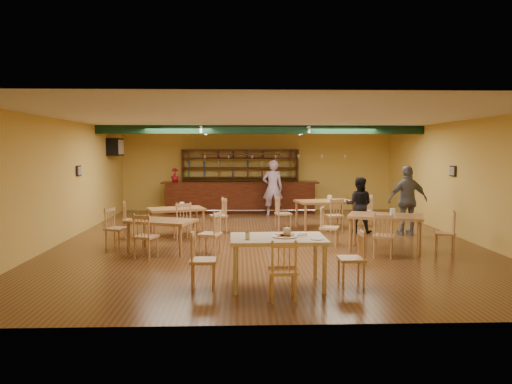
{
  "coord_description": "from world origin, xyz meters",
  "views": [
    {
      "loc": [
        -0.66,
        -12.04,
        2.26
      ],
      "look_at": [
        -0.23,
        0.6,
        1.15
      ],
      "focal_mm": 33.83,
      "sensor_mm": 36.0,
      "label": 1
    }
  ],
  "objects_px": {
    "bar_counter": "(240,197)",
    "dining_table_d": "(385,233)",
    "dining_table_a": "(176,221)",
    "dining_table_b": "(324,214)",
    "patron_right_a": "(359,205)",
    "near_table": "(278,262)",
    "patron_bar": "(273,188)",
    "dining_table_c": "(162,236)"
  },
  "relations": [
    {
      "from": "bar_counter",
      "to": "dining_table_d",
      "type": "height_order",
      "value": "bar_counter"
    },
    {
      "from": "dining_table_d",
      "to": "dining_table_a",
      "type": "bearing_deg",
      "value": 175.97
    },
    {
      "from": "dining_table_b",
      "to": "patron_right_a",
      "type": "xyz_separation_m",
      "value": [
        0.8,
        -0.8,
        0.36
      ]
    },
    {
      "from": "dining_table_a",
      "to": "patron_right_a",
      "type": "xyz_separation_m",
      "value": [
        4.94,
        0.2,
        0.4
      ]
    },
    {
      "from": "dining_table_b",
      "to": "near_table",
      "type": "relative_size",
      "value": 1.03
    },
    {
      "from": "bar_counter",
      "to": "patron_bar",
      "type": "distance_m",
      "value": 1.43
    },
    {
      "from": "patron_bar",
      "to": "dining_table_b",
      "type": "bearing_deg",
      "value": 113.67
    },
    {
      "from": "bar_counter",
      "to": "patron_right_a",
      "type": "distance_m",
      "value": 5.32
    },
    {
      "from": "dining_table_d",
      "to": "patron_right_a",
      "type": "xyz_separation_m",
      "value": [
        -0.01,
        2.38,
        0.36
      ]
    },
    {
      "from": "dining_table_b",
      "to": "dining_table_d",
      "type": "relative_size",
      "value": 0.99
    },
    {
      "from": "near_table",
      "to": "dining_table_a",
      "type": "bearing_deg",
      "value": 113.77
    },
    {
      "from": "dining_table_d",
      "to": "near_table",
      "type": "relative_size",
      "value": 1.04
    },
    {
      "from": "dining_table_a",
      "to": "dining_table_c",
      "type": "bearing_deg",
      "value": -110.9
    },
    {
      "from": "dining_table_b",
      "to": "dining_table_d",
      "type": "distance_m",
      "value": 3.28
    },
    {
      "from": "bar_counter",
      "to": "dining_table_a",
      "type": "bearing_deg",
      "value": -111.16
    },
    {
      "from": "dining_table_c",
      "to": "patron_bar",
      "type": "distance_m",
      "value": 6.42
    },
    {
      "from": "bar_counter",
      "to": "near_table",
      "type": "distance_m",
      "value": 9.42
    },
    {
      "from": "dining_table_a",
      "to": "patron_bar",
      "type": "relative_size",
      "value": 0.75
    },
    {
      "from": "bar_counter",
      "to": "patron_right_a",
      "type": "xyz_separation_m",
      "value": [
        3.23,
        -4.21,
        0.2
      ]
    },
    {
      "from": "bar_counter",
      "to": "dining_table_b",
      "type": "relative_size",
      "value": 3.48
    },
    {
      "from": "dining_table_b",
      "to": "patron_bar",
      "type": "relative_size",
      "value": 0.83
    },
    {
      "from": "bar_counter",
      "to": "dining_table_a",
      "type": "xyz_separation_m",
      "value": [
        -1.71,
        -4.41,
        -0.21
      ]
    },
    {
      "from": "bar_counter",
      "to": "dining_table_d",
      "type": "relative_size",
      "value": 3.45
    },
    {
      "from": "near_table",
      "to": "dining_table_d",
      "type": "bearing_deg",
      "value": 45.61
    },
    {
      "from": "dining_table_d",
      "to": "bar_counter",
      "type": "bearing_deg",
      "value": 135.9
    },
    {
      "from": "patron_bar",
      "to": "patron_right_a",
      "type": "height_order",
      "value": "patron_bar"
    },
    {
      "from": "dining_table_d",
      "to": "patron_right_a",
      "type": "relative_size",
      "value": 1.06
    },
    {
      "from": "dining_table_a",
      "to": "dining_table_b",
      "type": "relative_size",
      "value": 0.9
    },
    {
      "from": "dining_table_d",
      "to": "near_table",
      "type": "height_order",
      "value": "near_table"
    },
    {
      "from": "dining_table_a",
      "to": "patron_bar",
      "type": "bearing_deg",
      "value": 32.33
    },
    {
      "from": "near_table",
      "to": "patron_bar",
      "type": "distance_m",
      "value": 8.6
    },
    {
      "from": "dining_table_d",
      "to": "patron_bar",
      "type": "xyz_separation_m",
      "value": [
        -2.14,
        5.77,
        0.56
      ]
    },
    {
      "from": "dining_table_d",
      "to": "near_table",
      "type": "bearing_deg",
      "value": -113.59
    },
    {
      "from": "dining_table_d",
      "to": "patron_bar",
      "type": "relative_size",
      "value": 0.84
    },
    {
      "from": "bar_counter",
      "to": "dining_table_c",
      "type": "xyz_separation_m",
      "value": [
        -1.76,
        -6.55,
        -0.21
      ]
    },
    {
      "from": "dining_table_d",
      "to": "dining_table_b",
      "type": "bearing_deg",
      "value": 124.03
    },
    {
      "from": "dining_table_b",
      "to": "patron_bar",
      "type": "height_order",
      "value": "patron_bar"
    },
    {
      "from": "bar_counter",
      "to": "patron_bar",
      "type": "relative_size",
      "value": 2.89
    },
    {
      "from": "dining_table_d",
      "to": "near_table",
      "type": "distance_m",
      "value": 3.86
    },
    {
      "from": "patron_bar",
      "to": "dining_table_d",
      "type": "bearing_deg",
      "value": 106.87
    },
    {
      "from": "dining_table_a",
      "to": "dining_table_c",
      "type": "height_order",
      "value": "dining_table_a"
    },
    {
      "from": "dining_table_c",
      "to": "patron_right_a",
      "type": "xyz_separation_m",
      "value": [
        4.99,
        2.33,
        0.41
      ]
    }
  ]
}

